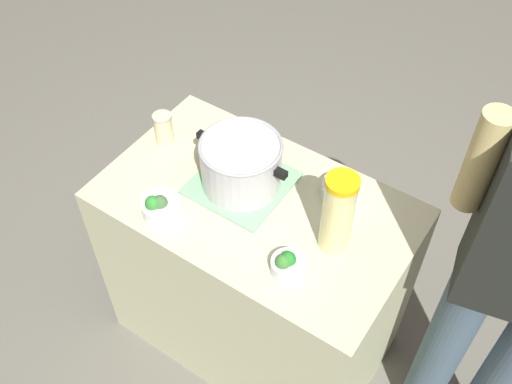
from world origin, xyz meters
TOP-DOWN VIEW (x-y plane):
  - ground_plane at (0.00, 0.00)m, footprint 8.00×8.00m
  - counter_slab at (0.00, 0.00)m, footprint 1.03×0.62m
  - dish_cloth at (-0.09, 0.04)m, footprint 0.30×0.30m
  - cooking_pot at (-0.09, 0.04)m, footprint 0.34×0.27m
  - lemonade_pitcher at (0.29, -0.01)m, footprint 0.10×0.10m
  - mason_jar at (-0.43, 0.06)m, footprint 0.07×0.07m
  - broccoli_bowl_front at (0.21, 0.18)m, footprint 0.13×0.13m
  - broccoli_bowl_center at (-0.23, -0.21)m, footprint 0.13×0.13m
  - broccoli_bowl_back at (0.22, -0.17)m, footprint 0.10×0.10m

SIDE VIEW (x-z plane):
  - ground_plane at x=0.00m, z-range 0.00..0.00m
  - counter_slab at x=0.00m, z-range 0.00..0.85m
  - dish_cloth at x=-0.09m, z-range 0.85..0.86m
  - broccoli_bowl_back at x=0.22m, z-range 0.85..0.92m
  - broccoli_bowl_front at x=0.21m, z-range 0.85..0.93m
  - broccoli_bowl_center at x=-0.23m, z-range 0.84..0.93m
  - mason_jar at x=-0.43m, z-range 0.86..0.98m
  - cooking_pot at x=-0.09m, z-range 0.87..1.04m
  - lemonade_pitcher at x=0.29m, z-range 0.86..1.15m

